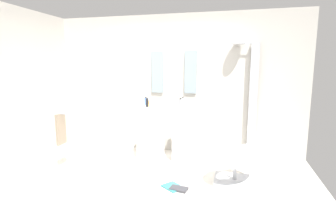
{
  "coord_description": "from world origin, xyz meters",
  "views": [
    {
      "loc": [
        1.15,
        -3.41,
        1.64
      ],
      "look_at": [
        0.15,
        0.55,
        0.95
      ],
      "focal_mm": 28.81,
      "sensor_mm": 36.0,
      "label": 1
    }
  ],
  "objects_px": {
    "magazine_teal": "(173,187)",
    "coffee_mug": "(194,189)",
    "soap_bottle_clear": "(183,102)",
    "soap_bottle_grey": "(181,103)",
    "towel_rack": "(59,130)",
    "pedestal_sink_left": "(151,131)",
    "pedestal_sink_right": "(186,133)",
    "soap_bottle_black": "(147,103)",
    "shower_column": "(252,99)",
    "soap_bottle_amber": "(148,104)",
    "magazine_charcoal": "(179,189)",
    "soap_bottle_blue": "(146,101)",
    "lounge_chair": "(235,160)"
  },
  "relations": [
    {
      "from": "pedestal_sink_right",
      "to": "coffee_mug",
      "type": "xyz_separation_m",
      "value": [
        0.35,
        -1.24,
        -0.43
      ]
    },
    {
      "from": "soap_bottle_black",
      "to": "soap_bottle_amber",
      "type": "height_order",
      "value": "soap_bottle_black"
    },
    {
      "from": "lounge_chair",
      "to": "soap_bottle_blue",
      "type": "xyz_separation_m",
      "value": [
        -1.61,
        0.89,
        0.67
      ]
    },
    {
      "from": "soap_bottle_clear",
      "to": "magazine_teal",
      "type": "bearing_deg",
      "value": -84.6
    },
    {
      "from": "towel_rack",
      "to": "magazine_charcoal",
      "type": "height_order",
      "value": "towel_rack"
    },
    {
      "from": "shower_column",
      "to": "lounge_chair",
      "type": "distance_m",
      "value": 1.43
    },
    {
      "from": "magazine_charcoal",
      "to": "magazine_teal",
      "type": "bearing_deg",
      "value": 161.82
    },
    {
      "from": "lounge_chair",
      "to": "soap_bottle_black",
      "type": "relative_size",
      "value": 6.21
    },
    {
      "from": "soap_bottle_clear",
      "to": "soap_bottle_grey",
      "type": "xyz_separation_m",
      "value": [
        -0.04,
        -0.01,
        -0.01
      ]
    },
    {
      "from": "lounge_chair",
      "to": "soap_bottle_black",
      "type": "xyz_separation_m",
      "value": [
        -1.52,
        0.67,
        0.67
      ]
    },
    {
      "from": "pedestal_sink_left",
      "to": "magazine_charcoal",
      "type": "xyz_separation_m",
      "value": [
        0.78,
        -1.24,
        -0.45
      ]
    },
    {
      "from": "soap_bottle_clear",
      "to": "soap_bottle_grey",
      "type": "distance_m",
      "value": 0.04
    },
    {
      "from": "pedestal_sink_right",
      "to": "towel_rack",
      "type": "height_order",
      "value": "pedestal_sink_right"
    },
    {
      "from": "pedestal_sink_left",
      "to": "soap_bottle_black",
      "type": "height_order",
      "value": "soap_bottle_black"
    },
    {
      "from": "coffee_mug",
      "to": "soap_bottle_grey",
      "type": "xyz_separation_m",
      "value": [
        -0.46,
        1.32,
        0.96
      ]
    },
    {
      "from": "pedestal_sink_left",
      "to": "coffee_mug",
      "type": "distance_m",
      "value": 1.64
    },
    {
      "from": "soap_bottle_grey",
      "to": "soap_bottle_blue",
      "type": "bearing_deg",
      "value": -179.33
    },
    {
      "from": "shower_column",
      "to": "soap_bottle_grey",
      "type": "distance_m",
      "value": 1.26
    },
    {
      "from": "shower_column",
      "to": "soap_bottle_blue",
      "type": "height_order",
      "value": "shower_column"
    },
    {
      "from": "soap_bottle_clear",
      "to": "towel_rack",
      "type": "bearing_deg",
      "value": -152.16
    },
    {
      "from": "coffee_mug",
      "to": "soap_bottle_clear",
      "type": "bearing_deg",
      "value": 107.6
    },
    {
      "from": "towel_rack",
      "to": "soap_bottle_clear",
      "type": "xyz_separation_m",
      "value": [
        1.83,
        0.97,
        0.39
      ]
    },
    {
      "from": "magazine_teal",
      "to": "coffee_mug",
      "type": "xyz_separation_m",
      "value": [
        0.3,
        -0.05,
        0.03
      ]
    },
    {
      "from": "magazine_charcoal",
      "to": "soap_bottle_amber",
      "type": "distance_m",
      "value": 1.69
    },
    {
      "from": "soap_bottle_clear",
      "to": "soap_bottle_amber",
      "type": "height_order",
      "value": "soap_bottle_clear"
    },
    {
      "from": "soap_bottle_blue",
      "to": "soap_bottle_black",
      "type": "bearing_deg",
      "value": -65.49
    },
    {
      "from": "magazine_teal",
      "to": "soap_bottle_black",
      "type": "distance_m",
      "value": 1.61
    },
    {
      "from": "shower_column",
      "to": "soap_bottle_blue",
      "type": "bearing_deg",
      "value": -170.39
    },
    {
      "from": "pedestal_sink_left",
      "to": "coffee_mug",
      "type": "height_order",
      "value": "pedestal_sink_left"
    },
    {
      "from": "shower_column",
      "to": "coffee_mug",
      "type": "relative_size",
      "value": 23.8
    },
    {
      "from": "soap_bottle_blue",
      "to": "magazine_charcoal",
      "type": "bearing_deg",
      "value": -55.6
    },
    {
      "from": "pedestal_sink_left",
      "to": "shower_column",
      "type": "height_order",
      "value": "shower_column"
    },
    {
      "from": "magazine_charcoal",
      "to": "coffee_mug",
      "type": "distance_m",
      "value": 0.21
    },
    {
      "from": "lounge_chair",
      "to": "soap_bottle_black",
      "type": "distance_m",
      "value": 1.79
    },
    {
      "from": "magazine_charcoal",
      "to": "soap_bottle_amber",
      "type": "bearing_deg",
      "value": 133.31
    },
    {
      "from": "lounge_chair",
      "to": "coffee_mug",
      "type": "bearing_deg",
      "value": -140.48
    },
    {
      "from": "soap_bottle_grey",
      "to": "magazine_teal",
      "type": "bearing_deg",
      "value": -82.85
    },
    {
      "from": "magazine_charcoal",
      "to": "soap_bottle_grey",
      "type": "height_order",
      "value": "soap_bottle_grey"
    },
    {
      "from": "coffee_mug",
      "to": "soap_bottle_amber",
      "type": "bearing_deg",
      "value": 131.88
    },
    {
      "from": "soap_bottle_clear",
      "to": "soap_bottle_amber",
      "type": "bearing_deg",
      "value": -160.98
    },
    {
      "from": "coffee_mug",
      "to": "soap_bottle_clear",
      "type": "relative_size",
      "value": 0.52
    },
    {
      "from": "pedestal_sink_left",
      "to": "magazine_teal",
      "type": "distance_m",
      "value": 1.45
    },
    {
      "from": "soap_bottle_grey",
      "to": "pedestal_sink_left",
      "type": "bearing_deg",
      "value": -171.63
    },
    {
      "from": "pedestal_sink_left",
      "to": "magazine_charcoal",
      "type": "distance_m",
      "value": 1.53
    },
    {
      "from": "pedestal_sink_left",
      "to": "magazine_charcoal",
      "type": "height_order",
      "value": "pedestal_sink_left"
    },
    {
      "from": "magazine_teal",
      "to": "soap_bottle_grey",
      "type": "xyz_separation_m",
      "value": [
        -0.16,
        1.27,
        0.99
      ]
    },
    {
      "from": "soap_bottle_amber",
      "to": "coffee_mug",
      "type": "bearing_deg",
      "value": -48.12
    },
    {
      "from": "pedestal_sink_left",
      "to": "pedestal_sink_right",
      "type": "relative_size",
      "value": 1.0
    },
    {
      "from": "soap_bottle_clear",
      "to": "soap_bottle_blue",
      "type": "height_order",
      "value": "soap_bottle_clear"
    },
    {
      "from": "lounge_chair",
      "to": "soap_bottle_grey",
      "type": "relative_size",
      "value": 6.9
    }
  ]
}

